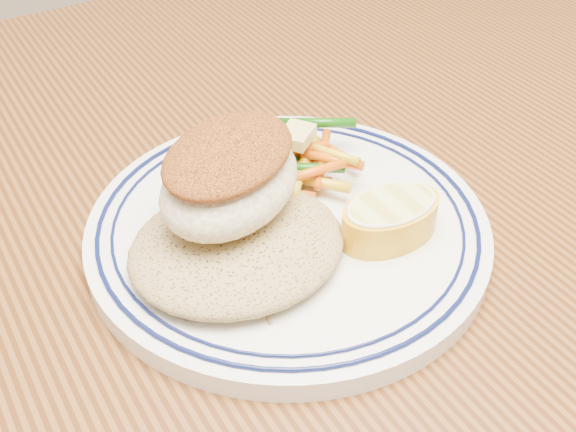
# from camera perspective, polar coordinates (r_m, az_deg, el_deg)

# --- Properties ---
(dining_table) EXTENTS (1.50, 0.90, 0.75)m
(dining_table) POSITION_cam_1_polar(r_m,az_deg,el_deg) (0.59, 3.57, -6.58)
(dining_table) COLOR #48250E
(dining_table) RESTS_ON ground
(plate) EXTENTS (0.27, 0.27, 0.02)m
(plate) POSITION_cam_1_polar(r_m,az_deg,el_deg) (0.49, 0.00, -0.96)
(plate) COLOR white
(plate) RESTS_ON dining_table
(rice_pilaf) EXTENTS (0.14, 0.12, 0.03)m
(rice_pilaf) POSITION_cam_1_polar(r_m,az_deg,el_deg) (0.45, -4.05, -2.07)
(rice_pilaf) COLOR olive
(rice_pilaf) RESTS_ON plate
(fish_fillet) EXTENTS (0.13, 0.12, 0.05)m
(fish_fillet) POSITION_cam_1_polar(r_m,az_deg,el_deg) (0.45, -4.64, 3.20)
(fish_fillet) COLOR #F0E7C6
(fish_fillet) RESTS_ON rice_pilaf
(vegetable_pile) EXTENTS (0.11, 0.10, 0.03)m
(vegetable_pile) POSITION_cam_1_polar(r_m,az_deg,el_deg) (0.52, 0.83, 4.32)
(vegetable_pile) COLOR #114E09
(vegetable_pile) RESTS_ON plate
(butter_pat) EXTENTS (0.03, 0.03, 0.01)m
(butter_pat) POSITION_cam_1_polar(r_m,az_deg,el_deg) (0.51, 0.69, 6.38)
(butter_pat) COLOR #E0CC6D
(butter_pat) RESTS_ON vegetable_pile
(lemon_wedge) EXTENTS (0.07, 0.06, 0.03)m
(lemon_wedge) POSITION_cam_1_polar(r_m,az_deg,el_deg) (0.47, 8.07, -0.11)
(lemon_wedge) COLOR gold
(lemon_wedge) RESTS_ON plate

